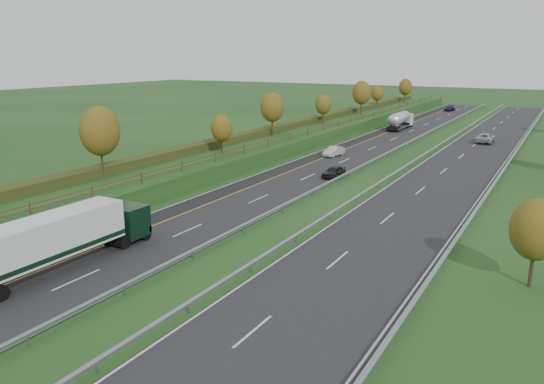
{
  "coord_description": "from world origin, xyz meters",
  "views": [
    {
      "loc": [
        29.11,
        -11.36,
        14.75
      ],
      "look_at": [
        5.19,
        30.91,
        2.2
      ],
      "focal_mm": 35.0,
      "sensor_mm": 36.0,
      "label": 1
    }
  ],
  "objects_px": {
    "road_tanker": "(400,120)",
    "car_silver_mid": "(334,151)",
    "car_oncoming": "(485,138)",
    "car_small_far": "(450,108)",
    "car_dark_near": "(334,172)",
    "box_lorry": "(54,240)"
  },
  "relations": [
    {
      "from": "box_lorry",
      "to": "car_silver_mid",
      "type": "relative_size",
      "value": 3.74
    },
    {
      "from": "car_small_far",
      "to": "car_dark_near",
      "type": "bearing_deg",
      "value": -80.61
    },
    {
      "from": "road_tanker",
      "to": "car_small_far",
      "type": "bearing_deg",
      "value": 88.32
    },
    {
      "from": "box_lorry",
      "to": "car_oncoming",
      "type": "height_order",
      "value": "box_lorry"
    },
    {
      "from": "car_dark_near",
      "to": "car_oncoming",
      "type": "bearing_deg",
      "value": 77.06
    },
    {
      "from": "car_oncoming",
      "to": "car_silver_mid",
      "type": "bearing_deg",
      "value": 53.15
    },
    {
      "from": "road_tanker",
      "to": "box_lorry",
      "type": "bearing_deg",
      "value": -89.71
    },
    {
      "from": "car_silver_mid",
      "to": "car_oncoming",
      "type": "height_order",
      "value": "car_oncoming"
    },
    {
      "from": "car_dark_near",
      "to": "car_oncoming",
      "type": "distance_m",
      "value": 39.89
    },
    {
      "from": "car_silver_mid",
      "to": "car_small_far",
      "type": "relative_size",
      "value": 0.93
    },
    {
      "from": "road_tanker",
      "to": "car_silver_mid",
      "type": "bearing_deg",
      "value": -89.99
    },
    {
      "from": "road_tanker",
      "to": "car_dark_near",
      "type": "xyz_separation_m",
      "value": [
        5.69,
        -48.05,
        -1.13
      ]
    },
    {
      "from": "road_tanker",
      "to": "car_oncoming",
      "type": "distance_m",
      "value": 20.61
    },
    {
      "from": "road_tanker",
      "to": "car_small_far",
      "type": "relative_size",
      "value": 2.4
    },
    {
      "from": "road_tanker",
      "to": "car_small_far",
      "type": "distance_m",
      "value": 42.69
    },
    {
      "from": "car_silver_mid",
      "to": "car_oncoming",
      "type": "xyz_separation_m",
      "value": [
        17.93,
        24.65,
        0.11
      ]
    },
    {
      "from": "road_tanker",
      "to": "car_dark_near",
      "type": "relative_size",
      "value": 2.74
    },
    {
      "from": "car_dark_near",
      "to": "car_silver_mid",
      "type": "relative_size",
      "value": 0.94
    },
    {
      "from": "box_lorry",
      "to": "road_tanker",
      "type": "relative_size",
      "value": 1.45
    },
    {
      "from": "road_tanker",
      "to": "car_silver_mid",
      "type": "distance_m",
      "value": 34.76
    },
    {
      "from": "box_lorry",
      "to": "road_tanker",
      "type": "distance_m",
      "value": 85.08
    },
    {
      "from": "car_dark_near",
      "to": "car_silver_mid",
      "type": "distance_m",
      "value": 14.48
    }
  ]
}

